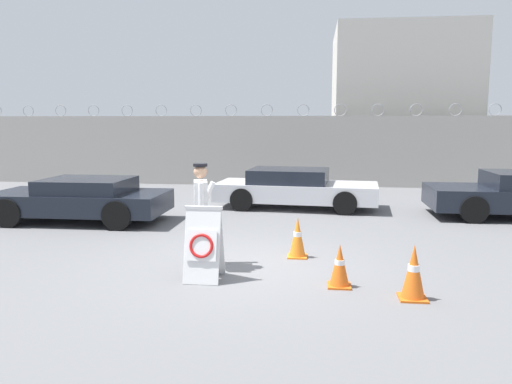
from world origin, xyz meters
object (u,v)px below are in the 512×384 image
object	(u,v)px
traffic_cone_near	(414,272)
parked_car_rear_sedan	(295,188)
barricade_sign	(204,243)
security_guard	(201,209)
traffic_cone_far	(340,266)
parked_car_front_coupe	(81,199)
traffic_cone_mid	(298,237)

from	to	relation	value
traffic_cone_near	parked_car_rear_sedan	bearing A→B (deg)	104.96
parked_car_rear_sedan	barricade_sign	bearing A→B (deg)	-94.04
security_guard	barricade_sign	bearing A→B (deg)	-179.02
barricade_sign	traffic_cone_far	bearing A→B (deg)	-2.90
traffic_cone_near	traffic_cone_far	bearing A→B (deg)	157.26
barricade_sign	parked_car_front_coupe	world-z (taller)	barricade_sign
traffic_cone_near	parked_car_rear_sedan	size ratio (longest dim) A/B	0.17
traffic_cone_near	barricade_sign	bearing A→B (deg)	170.47
traffic_cone_far	parked_car_front_coupe	xyz separation A→B (m)	(-6.19, 4.32, 0.25)
traffic_cone_far	parked_car_front_coupe	bearing A→B (deg)	145.10
barricade_sign	traffic_cone_near	bearing A→B (deg)	-9.65
security_guard	traffic_cone_near	size ratio (longest dim) A/B	2.28
parked_car_front_coupe	parked_car_rear_sedan	size ratio (longest dim) A/B	0.91
traffic_cone_mid	security_guard	bearing A→B (deg)	-153.47
barricade_sign	parked_car_front_coupe	size ratio (longest dim) A/B	0.27
barricade_sign	parked_car_rear_sedan	bearing A→B (deg)	80.47
barricade_sign	security_guard	world-z (taller)	security_guard
traffic_cone_mid	traffic_cone_near	bearing A→B (deg)	-49.92
traffic_cone_near	security_guard	bearing A→B (deg)	159.93
barricade_sign	traffic_cone_far	distance (m)	2.13
traffic_cone_far	parked_car_front_coupe	world-z (taller)	parked_car_front_coupe
barricade_sign	traffic_cone_near	xyz separation A→B (m)	(3.11, -0.52, -0.20)
traffic_cone_near	traffic_cone_far	distance (m)	1.09
parked_car_front_coupe	barricade_sign	bearing A→B (deg)	134.04
parked_car_rear_sedan	parked_car_front_coupe	bearing A→B (deg)	-147.60
security_guard	traffic_cone_far	distance (m)	2.53
barricade_sign	traffic_cone_mid	size ratio (longest dim) A/B	1.56
traffic_cone_mid	barricade_sign	bearing A→B (deg)	-133.62
traffic_cone_near	traffic_cone_far	world-z (taller)	traffic_cone_near
security_guard	traffic_cone_mid	size ratio (longest dim) A/B	2.36
security_guard	parked_car_front_coupe	size ratio (longest dim) A/B	0.41
traffic_cone_near	parked_car_front_coupe	size ratio (longest dim) A/B	0.18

